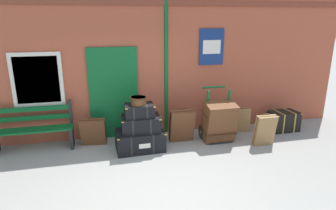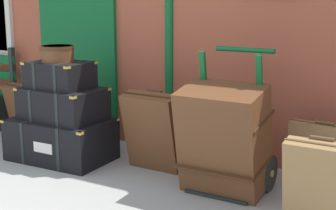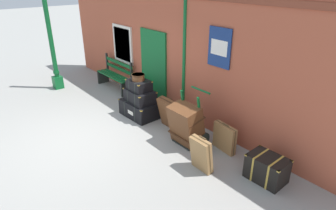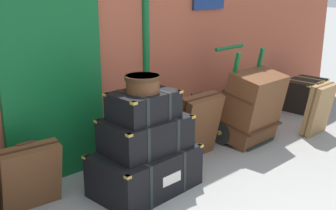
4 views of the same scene
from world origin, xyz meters
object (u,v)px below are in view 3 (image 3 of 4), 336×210
object	(u,v)px
steamer_trunk_middle	(140,96)
round_hatbox	(138,77)
large_brown_trunk	(186,125)
corner_trunk	(267,169)
suitcase_beige	(169,113)
steamer_trunk_base	(139,109)
suitcase_oxblood	(225,138)
steamer_trunk_top	(139,85)
lamp_post	(53,53)
platform_bench	(115,75)
suitcase_caramel	(134,91)
suitcase_umber	(201,154)
porters_trolley	(192,130)

from	to	relation	value
steamer_trunk_middle	round_hatbox	distance (m)	0.51
large_brown_trunk	corner_trunk	size ratio (longest dim) A/B	1.35
corner_trunk	suitcase_beige	bearing A→B (deg)	-177.95
steamer_trunk_base	suitcase_oxblood	world-z (taller)	suitcase_oxblood
steamer_trunk_top	round_hatbox	world-z (taller)	round_hatbox
lamp_post	steamer_trunk_base	bearing A→B (deg)	14.71
platform_bench	suitcase_oxblood	bearing A→B (deg)	-1.22
suitcase_caramel	lamp_post	bearing A→B (deg)	-150.96
suitcase_oxblood	round_hatbox	bearing A→B (deg)	-169.68
steamer_trunk_base	suitcase_oxblood	xyz separation A→B (m)	(2.50, 0.46, 0.08)
steamer_trunk_top	suitcase_beige	xyz separation A→B (m)	(0.98, 0.18, -0.49)
steamer_trunk_base	large_brown_trunk	size ratio (longest dim) A/B	1.09
suitcase_oxblood	large_brown_trunk	bearing A→B (deg)	-146.84
platform_bench	corner_trunk	size ratio (longest dim) A/B	2.28
platform_bench	suitcase_umber	world-z (taller)	platform_bench
steamer_trunk_base	corner_trunk	size ratio (longest dim) A/B	1.47
porters_trolley	large_brown_trunk	bearing A→B (deg)	-90.00
suitcase_beige	corner_trunk	distance (m)	2.67
lamp_post	porters_trolley	world-z (taller)	lamp_post
lamp_post	round_hatbox	distance (m)	3.53
lamp_post	corner_trunk	world-z (taller)	lamp_post
platform_bench	steamer_trunk_base	world-z (taller)	platform_bench
platform_bench	steamer_trunk_top	size ratio (longest dim) A/B	2.61
suitcase_caramel	suitcase_umber	bearing A→B (deg)	-13.78
suitcase_umber	suitcase_oxblood	xyz separation A→B (m)	(-0.19, 0.89, -0.06)
steamer_trunk_top	lamp_post	bearing A→B (deg)	-165.09
steamer_trunk_base	large_brown_trunk	distance (m)	1.82
steamer_trunk_base	platform_bench	bearing A→B (deg)	165.48
platform_bench	corner_trunk	xyz separation A→B (m)	(5.83, -0.27, -0.20)
lamp_post	suitcase_umber	distance (m)	6.18
platform_bench	suitcase_oxblood	size ratio (longest dim) A/B	2.56
steamer_trunk_base	corner_trunk	xyz separation A→B (m)	(3.65, 0.29, 0.03)
round_hatbox	porters_trolley	world-z (taller)	porters_trolley
porters_trolley	lamp_post	bearing A→B (deg)	-168.36
platform_bench	steamer_trunk_middle	size ratio (longest dim) A/B	1.92
round_hatbox	suitcase_caramel	xyz separation A→B (m)	(-0.96, 0.46, -0.78)
lamp_post	large_brown_trunk	distance (m)	5.34
corner_trunk	large_brown_trunk	bearing A→B (deg)	-171.21
lamp_post	corner_trunk	size ratio (longest dim) A/B	4.44
lamp_post	round_hatbox	bearing A→B (deg)	14.85
suitcase_beige	suitcase_umber	size ratio (longest dim) A/B	1.07
steamer_trunk_middle	corner_trunk	distance (m)	3.65
large_brown_trunk	round_hatbox	bearing A→B (deg)	179.85
steamer_trunk_middle	steamer_trunk_top	distance (m)	0.29
steamer_trunk_middle	suitcase_beige	world-z (taller)	suitcase_beige
porters_trolley	suitcase_oxblood	size ratio (longest dim) A/B	1.92
suitcase_beige	suitcase_oxblood	size ratio (longest dim) A/B	1.24
corner_trunk	porters_trolley	bearing A→B (deg)	-176.52
suitcase_beige	suitcase_oxblood	xyz separation A→B (m)	(1.52, 0.27, -0.09)
suitcase_umber	suitcase_beige	bearing A→B (deg)	159.88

